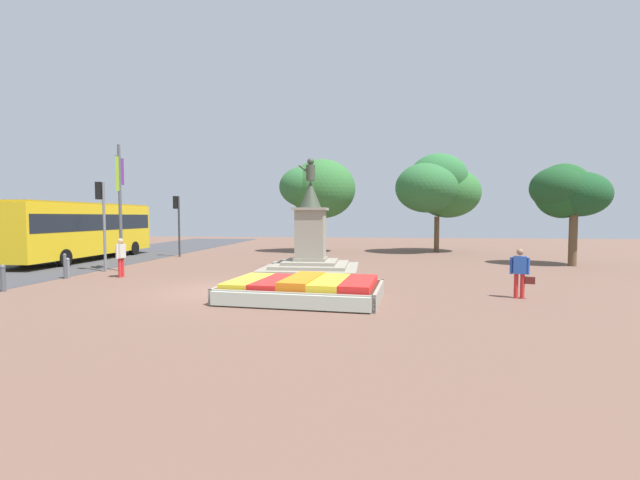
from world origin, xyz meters
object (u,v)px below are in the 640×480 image
at_px(statue_monument, 311,244).
at_px(kerb_bollard_mid_a, 3,277).
at_px(pedestrian_with_handbag, 520,271).
at_px(pedestrian_near_planter, 121,255).
at_px(banner_pole, 120,202).
at_px(city_bus, 82,228).
at_px(traffic_light_far_corner, 177,214).
at_px(traffic_light_mid_block, 102,210).
at_px(kerb_bollard_mid_b, 68,267).
at_px(kerb_bollard_north, 65,266).
at_px(flower_planter, 303,290).

relative_size(statue_monument, kerb_bollard_mid_a, 5.75).
distance_m(pedestrian_with_handbag, pedestrian_near_planter, 15.40).
bearing_deg(pedestrian_with_handbag, banner_pole, 163.11).
height_order(banner_pole, city_bus, banner_pole).
distance_m(city_bus, pedestrian_with_handbag, 23.34).
xyz_separation_m(traffic_light_far_corner, pedestrian_near_planter, (1.73, -9.12, -1.75)).
bearing_deg(city_bus, pedestrian_with_handbag, -23.47).
height_order(traffic_light_mid_block, pedestrian_near_planter, traffic_light_mid_block).
distance_m(city_bus, kerb_bollard_mid_b, 8.16).
bearing_deg(kerb_bollard_mid_a, pedestrian_with_handbag, 2.49).
relative_size(pedestrian_near_planter, kerb_bollard_mid_b, 1.94).
bearing_deg(traffic_light_mid_block, banner_pole, 25.66).
xyz_separation_m(pedestrian_with_handbag, kerb_bollard_north, (-17.15, 2.29, -0.32)).
bearing_deg(city_bus, traffic_light_mid_block, -46.80).
xyz_separation_m(traffic_light_mid_block, pedestrian_near_planter, (1.89, -1.64, -1.94)).
height_order(flower_planter, pedestrian_with_handbag, pedestrian_with_handbag).
xyz_separation_m(statue_monument, pedestrian_with_handbag, (7.51, -6.50, -0.38)).
bearing_deg(kerb_bollard_mid_b, pedestrian_with_handbag, -8.17).
bearing_deg(traffic_light_mid_block, statue_monument, 11.25).
relative_size(banner_pole, pedestrian_near_planter, 3.59).
bearing_deg(flower_planter, kerb_bollard_north, 162.58).
distance_m(city_bus, pedestrian_near_planter, 8.96).
bearing_deg(city_bus, kerb_bollard_north, -58.80).
relative_size(traffic_light_mid_block, kerb_bollard_mid_b, 4.89).
height_order(traffic_light_mid_block, pedestrian_with_handbag, traffic_light_mid_block).
height_order(pedestrian_near_planter, kerb_bollard_mid_b, pedestrian_near_planter).
xyz_separation_m(pedestrian_with_handbag, kerb_bollard_mid_b, (-17.16, 2.47, -0.42)).
distance_m(flower_planter, kerb_bollard_mid_b, 11.01).
height_order(traffic_light_far_corner, city_bus, traffic_light_far_corner).
bearing_deg(pedestrian_near_planter, statue_monument, 24.93).
bearing_deg(kerb_bollard_north, kerb_bollard_mid_a, -89.57).
relative_size(city_bus, kerb_bollard_north, 10.63).
bearing_deg(pedestrian_near_planter, kerb_bollard_mid_a, -118.56).
height_order(flower_planter, banner_pole, banner_pole).
bearing_deg(pedestrian_with_handbag, pedestrian_near_planter, 168.89).
xyz_separation_m(flower_planter, kerb_bollard_north, (-10.43, 3.27, 0.24)).
bearing_deg(kerb_bollard_mid_b, statue_monument, 22.67).
bearing_deg(banner_pole, pedestrian_near_planter, -59.01).
bearing_deg(kerb_bollard_mid_b, traffic_light_far_corner, 88.05).
xyz_separation_m(pedestrian_near_planter, kerb_bollard_mid_a, (-2.02, -3.71, -0.45)).
distance_m(traffic_light_mid_block, pedestrian_with_handbag, 17.73).
bearing_deg(traffic_light_far_corner, city_bus, -148.36).
distance_m(kerb_bollard_mid_b, kerb_bollard_north, 0.21).
height_order(banner_pole, kerb_bollard_mid_b, banner_pole).
relative_size(city_bus, kerb_bollard_mid_a, 11.96).
relative_size(pedestrian_near_planter, kerb_bollard_mid_a, 1.77).
distance_m(statue_monument, kerb_bollard_north, 10.54).
relative_size(pedestrian_with_handbag, kerb_bollard_mid_a, 1.68).
bearing_deg(pedestrian_near_planter, city_bus, 134.83).
distance_m(flower_planter, pedestrian_near_planter, 9.30).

